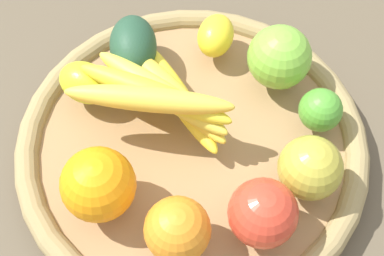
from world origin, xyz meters
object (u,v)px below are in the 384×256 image
apple_0 (310,168)px  orange_1 (98,185)px  orange_0 (177,230)px  banana_bunch (162,94)px  avocado (133,45)px  lemon_1 (85,83)px  lemon_0 (216,36)px  apple_2 (263,213)px  apple_1 (279,57)px  lime_0 (320,110)px

apple_0 → orange_1: size_ratio=0.88×
orange_0 → banana_bunch: bearing=-20.5°
banana_bunch → orange_0: 0.16m
orange_1 → avocado: 0.20m
lemon_1 → lemon_0: (-0.01, -0.17, -0.00)m
orange_0 → avocado: bearing=-13.9°
banana_bunch → apple_0: (-0.16, -0.10, -0.00)m
banana_bunch → avocado: size_ratio=2.23×
apple_2 → orange_0: apple_2 is taller
banana_bunch → apple_1: bearing=-95.9°
lemon_1 → apple_0: size_ratio=0.94×
lemon_1 → lime_0: size_ratio=1.29×
lemon_1 → apple_2: size_ratio=0.91×
banana_bunch → orange_1: (-0.07, 0.11, 0.00)m
lime_0 → lemon_1: bearing=54.5°
apple_0 → avocado: (0.24, 0.10, -0.01)m
orange_1 → avocado: bearing=-34.5°
avocado → apple_1: 0.18m
avocado → orange_1: bearing=145.5°
apple_2 → orange_0: size_ratio=1.06×
apple_0 → orange_0: size_ratio=1.03×
apple_0 → apple_1: (0.14, -0.05, 0.00)m
apple_0 → apple_1: bearing=-19.0°
apple_0 → lemon_0: (0.22, -0.00, -0.01)m
apple_0 → avocado: apple_0 is taller
lemon_0 → lime_0: (-0.16, -0.05, 0.00)m
apple_2 → lemon_0: apple_2 is taller
apple_1 → orange_0: bearing=123.9°
orange_0 → lemon_0: orange_0 is taller
avocado → orange_0: bearing=166.1°
orange_0 → apple_1: apple_1 is taller
apple_0 → lime_0: bearing=-42.8°
banana_bunch → apple_2: banana_bunch is taller
lemon_0 → apple_0: bearing=178.9°
orange_0 → avocado: orange_0 is taller
apple_0 → orange_1: orange_1 is taller
orange_1 → orange_0: 0.10m
orange_0 → orange_1: bearing=32.9°
orange_1 → lemon_0: size_ratio=1.30×
lemon_1 → lime_0: bearing=-125.5°
lime_0 → apple_1: (0.08, 0.01, 0.01)m
orange_0 → lemon_0: (0.21, -0.16, -0.01)m
orange_0 → lemon_0: bearing=-36.9°
apple_2 → lime_0: size_ratio=1.42×
lemon_1 → avocado: (0.02, -0.07, 0.00)m
apple_0 → banana_bunch: bearing=32.5°
apple_0 → lemon_0: bearing=-1.1°
banana_bunch → apple_0: 0.18m
banana_bunch → apple_0: bearing=-147.5°
orange_1 → apple_2: bearing=-127.5°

